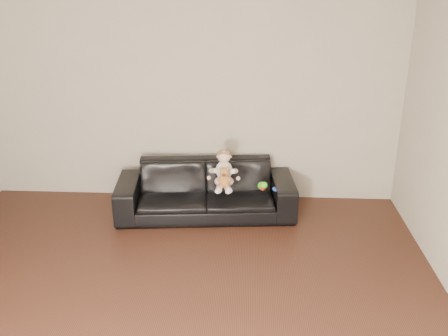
# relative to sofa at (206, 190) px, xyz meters

# --- Properties ---
(wall_back) EXTENTS (5.00, 0.00, 5.00)m
(wall_back) POSITION_rel_sofa_xyz_m (-0.22, 0.50, 1.00)
(wall_back) COLOR #B7AD99
(wall_back) RESTS_ON ground
(sofa) EXTENTS (2.10, 0.98, 0.59)m
(sofa) POSITION_rel_sofa_xyz_m (0.00, 0.00, 0.00)
(sofa) COLOR black
(sofa) RESTS_ON floor
(baby) EXTENTS (0.31, 0.38, 0.44)m
(baby) POSITION_rel_sofa_xyz_m (0.22, -0.11, 0.29)
(baby) COLOR #F7D0D6
(baby) RESTS_ON sofa
(teddy_bear) EXTENTS (0.16, 0.16, 0.24)m
(teddy_bear) POSITION_rel_sofa_xyz_m (0.23, -0.24, 0.26)
(teddy_bear) COLOR #B27133
(teddy_bear) RESTS_ON sofa
(toy_green) EXTENTS (0.11, 0.13, 0.09)m
(toy_green) POSITION_rel_sofa_xyz_m (0.65, -0.16, 0.14)
(toy_green) COLOR #48CD18
(toy_green) RESTS_ON sofa
(toy_rattle) EXTENTS (0.09, 0.09, 0.07)m
(toy_rattle) POSITION_rel_sofa_xyz_m (0.65, -0.20, 0.13)
(toy_rattle) COLOR red
(toy_rattle) RESTS_ON sofa
(toy_blue_disc) EXTENTS (0.11, 0.11, 0.01)m
(toy_blue_disc) POSITION_rel_sofa_xyz_m (0.81, -0.17, 0.10)
(toy_blue_disc) COLOR blue
(toy_blue_disc) RESTS_ON sofa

